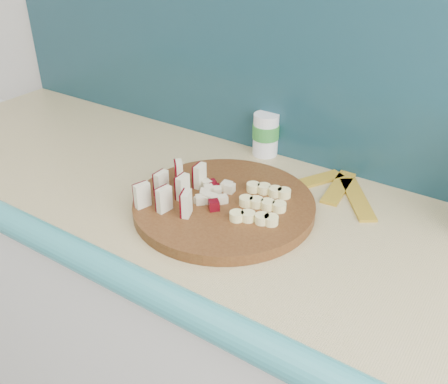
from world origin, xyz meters
TOP-DOWN VIEW (x-y plane):
  - kitchen_counter at (0.10, 1.50)m, footprint 2.20×0.63m
  - backsplash at (0.10, 1.79)m, footprint 2.20×0.02m
  - cutting_board at (-0.04, 1.48)m, footprint 0.47×0.47m
  - apple_wedges at (-0.13, 1.43)m, footprint 0.12×0.17m
  - apple_chunks at (-0.07, 1.47)m, footprint 0.06×0.06m
  - banana_slices at (0.04, 1.50)m, footprint 0.13×0.16m
  - canister at (-0.10, 1.76)m, footprint 0.07×0.07m
  - banana_peel at (0.12, 1.69)m, footprint 0.25×0.20m

SIDE VIEW (x-z plane):
  - kitchen_counter at x=0.10m, z-range 0.00..0.91m
  - banana_peel at x=0.12m, z-range 0.91..0.92m
  - cutting_board at x=-0.04m, z-range 0.91..0.93m
  - banana_slices at x=0.04m, z-range 0.93..0.95m
  - apple_chunks at x=-0.07m, z-range 0.93..0.95m
  - apple_wedges at x=-0.13m, z-range 0.93..0.99m
  - canister at x=-0.10m, z-range 0.91..1.02m
  - backsplash at x=0.10m, z-range 0.91..1.41m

